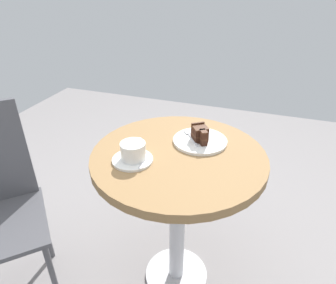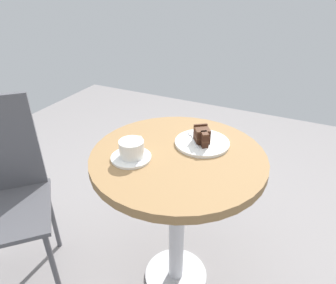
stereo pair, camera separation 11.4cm
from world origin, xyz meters
name	(u,v)px [view 1 (the left image)]	position (x,y,z in m)	size (l,w,h in m)	color
ground_plane	(176,275)	(0.00, 0.00, -0.01)	(4.40, 4.40, 0.01)	gray
cafe_table	(178,180)	(0.00, 0.00, 0.60)	(0.68, 0.68, 0.72)	olive
saucer	(133,160)	(-0.11, 0.15, 0.73)	(0.15, 0.15, 0.01)	white
coffee_cup	(133,150)	(-0.10, 0.14, 0.77)	(0.13, 0.09, 0.07)	white
teaspoon	(142,162)	(-0.12, 0.10, 0.73)	(0.11, 0.03, 0.00)	silver
cake_plate	(200,141)	(0.11, -0.06, 0.73)	(0.22, 0.22, 0.01)	white
cake_slice	(200,134)	(0.10, -0.06, 0.77)	(0.09, 0.08, 0.07)	#381E14
fork	(190,136)	(0.12, -0.01, 0.74)	(0.12, 0.09, 0.00)	silver
napkin	(198,142)	(0.11, -0.05, 0.73)	(0.18, 0.19, 0.00)	silver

